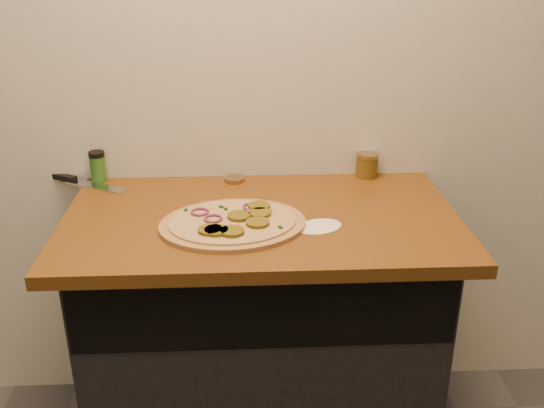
{
  "coord_description": "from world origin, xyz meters",
  "views": [
    {
      "loc": [
        -0.05,
        -0.26,
        1.67
      ],
      "look_at": [
        0.03,
        1.38,
        0.95
      ],
      "focal_mm": 40.0,
      "sensor_mm": 36.0,
      "label": 1
    }
  ],
  "objects": [
    {
      "name": "flour_spill",
      "position": [
        0.17,
        1.32,
        0.9
      ],
      "size": [
        0.18,
        0.18,
        0.0
      ],
      "primitive_type": "cylinder",
      "rotation": [
        0.0,
        0.0,
        0.41
      ],
      "color": "white",
      "rests_on": "countertop"
    },
    {
      "name": "mason_jar_lid",
      "position": [
        -0.08,
        1.7,
        0.91
      ],
      "size": [
        0.09,
        0.09,
        0.02
      ],
      "primitive_type": "cylinder",
      "rotation": [
        0.0,
        0.0,
        0.37
      ],
      "color": "#9B865A",
      "rests_on": "countertop"
    },
    {
      "name": "countertop",
      "position": [
        0.0,
        1.42,
        0.88
      ],
      "size": [
        1.2,
        0.7,
        0.04
      ],
      "primitive_type": "cube",
      "color": "brown",
      "rests_on": "cabinet"
    },
    {
      "name": "cabinet",
      "position": [
        0.0,
        1.45,
        0.43
      ],
      "size": [
        1.1,
        0.6,
        0.86
      ],
      "primitive_type": "cube",
      "color": "black",
      "rests_on": "ground"
    },
    {
      "name": "pizza",
      "position": [
        -0.08,
        1.34,
        0.91
      ],
      "size": [
        0.48,
        0.48,
        0.03
      ],
      "color": "tan",
      "rests_on": "countertop"
    },
    {
      "name": "chefs_knife",
      "position": [
        -0.62,
        1.71,
        0.91
      ],
      "size": [
        0.31,
        0.19,
        0.02
      ],
      "color": "#B7BAC1",
      "rests_on": "countertop"
    },
    {
      "name": "salsa_jar",
      "position": [
        0.38,
        1.72,
        0.94
      ],
      "size": [
        0.08,
        0.08,
        0.09
      ],
      "color": "maroon",
      "rests_on": "countertop"
    },
    {
      "name": "spice_shaker",
      "position": [
        -0.55,
        1.72,
        0.95
      ],
      "size": [
        0.05,
        0.05,
        0.11
      ],
      "color": "#2A621F",
      "rests_on": "countertop"
    }
  ]
}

